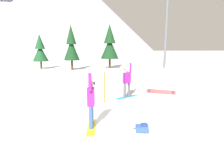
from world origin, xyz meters
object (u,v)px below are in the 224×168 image
(backpack_blue, at_px, (142,128))
(pine_tree_short, at_px, (71,45))
(snowboarder_foreground, at_px, (91,102))
(trail_marker_pole, at_px, (104,88))
(ski_lift_tower, at_px, (167,23))
(loose_snowboard_near_left, at_px, (161,92))
(snowboarder_midground, at_px, (127,81))
(pine_tree_tall, at_px, (110,44))
(pine_tree_leaning, at_px, (40,50))

(backpack_blue, bearing_deg, pine_tree_short, 105.01)
(snowboarder_foreground, xyz_separation_m, backpack_blue, (1.74, -0.47, -0.81))
(trail_marker_pole, bearing_deg, pine_tree_short, 104.21)
(snowboarder_foreground, relative_size, backpack_blue, 3.62)
(ski_lift_tower, bearing_deg, trail_marker_pole, -117.72)
(snowboarder_foreground, distance_m, loose_snowboard_near_left, 6.47)
(snowboarder_midground, height_order, pine_tree_tall, pine_tree_tall)
(loose_snowboard_near_left, bearing_deg, pine_tree_short, 118.29)
(ski_lift_tower, bearing_deg, pine_tree_tall, 178.82)
(backpack_blue, xyz_separation_m, ski_lift_tower, (8.29, 21.65, 6.48))
(backpack_blue, bearing_deg, pine_tree_tall, 90.04)
(backpack_blue, distance_m, pine_tree_tall, 22.08)
(loose_snowboard_near_left, bearing_deg, snowboarder_midground, -161.04)
(snowboarder_foreground, height_order, backpack_blue, snowboarder_foreground)
(trail_marker_pole, height_order, pine_tree_tall, pine_tree_tall)
(loose_snowboard_near_left, xyz_separation_m, backpack_blue, (-2.42, -5.37, 0.01))
(backpack_blue, bearing_deg, snowboarder_foreground, 164.73)
(snowboarder_foreground, height_order, pine_tree_short, pine_tree_short)
(backpack_blue, bearing_deg, loose_snowboard_near_left, 65.77)
(pine_tree_leaning, xyz_separation_m, pine_tree_tall, (9.96, 0.37, 0.79))
(snowboarder_foreground, distance_m, snowboarder_midground, 4.51)
(pine_tree_leaning, bearing_deg, ski_lift_tower, 0.61)
(pine_tree_tall, bearing_deg, trail_marker_pole, -93.73)
(pine_tree_tall, height_order, ski_lift_tower, ski_lift_tower)
(trail_marker_pole, bearing_deg, loose_snowboard_near_left, 26.21)
(snowboarder_foreground, relative_size, loose_snowboard_near_left, 1.15)
(snowboarder_midground, bearing_deg, loose_snowboard_near_left, 18.96)
(ski_lift_tower, bearing_deg, snowboarder_foreground, -115.33)
(trail_marker_pole, bearing_deg, backpack_blue, -71.46)
(backpack_blue, xyz_separation_m, trail_marker_pole, (-1.20, 3.59, 0.67))
(ski_lift_tower, bearing_deg, snowboarder_midground, -115.57)
(trail_marker_pole, distance_m, pine_tree_short, 16.75)
(backpack_blue, distance_m, pine_tree_leaning, 23.80)
(loose_snowboard_near_left, xyz_separation_m, trail_marker_pole, (-3.62, -1.78, 0.68))
(pine_tree_leaning, bearing_deg, loose_snowboard_near_left, -52.38)
(snowboarder_midground, xyz_separation_m, backpack_blue, (-0.12, -4.58, -0.82))
(snowboarder_foreground, xyz_separation_m, pine_tree_tall, (1.72, 21.35, 2.56))
(snowboarder_foreground, xyz_separation_m, ski_lift_tower, (10.02, 21.17, 5.67))
(snowboarder_foreground, xyz_separation_m, pine_tree_leaning, (-8.24, 20.98, 1.77))
(pine_tree_short, bearing_deg, loose_snowboard_near_left, -61.71)
(snowboarder_midground, xyz_separation_m, pine_tree_tall, (-0.14, 17.24, 2.55))
(trail_marker_pole, relative_size, pine_tree_tall, 0.25)
(backpack_blue, distance_m, ski_lift_tower, 24.07)
(snowboarder_midground, relative_size, backpack_blue, 3.65)
(snowboarder_midground, height_order, pine_tree_leaning, pine_tree_leaning)
(pine_tree_leaning, bearing_deg, snowboarder_foreground, -68.55)
(trail_marker_pole, height_order, pine_tree_short, pine_tree_short)
(snowboarder_midground, distance_m, loose_snowboard_near_left, 2.56)
(snowboarder_foreground, bearing_deg, loose_snowboard_near_left, 49.70)
(ski_lift_tower, bearing_deg, pine_tree_leaning, -179.39)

